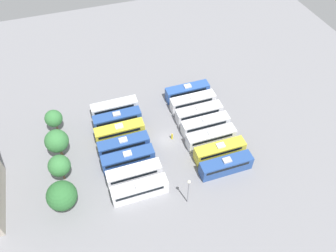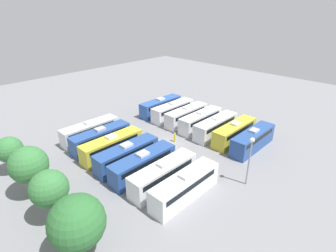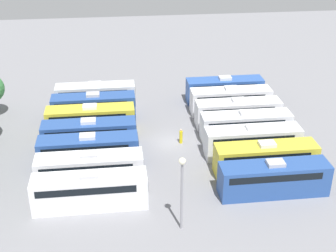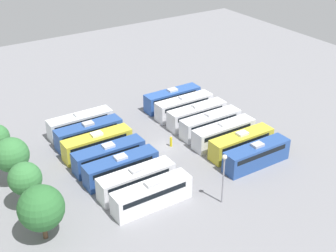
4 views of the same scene
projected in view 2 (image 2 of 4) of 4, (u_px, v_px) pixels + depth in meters
name	position (u px, v px, depth m)	size (l,w,h in m)	color
ground_plane	(169.00, 144.00, 44.73)	(120.63, 120.63, 0.00)	gray
bus_0	(253.00, 139.00, 42.57)	(2.60, 10.22, 3.45)	#284C93
bus_1	(234.00, 132.00, 45.07)	(2.60, 10.22, 3.45)	gold
bus_2	(216.00, 126.00, 47.23)	(2.60, 10.22, 3.45)	silver
bus_3	(201.00, 120.00, 49.69)	(2.60, 10.22, 3.45)	silver
bus_4	(186.00, 115.00, 51.94)	(2.60, 10.22, 3.45)	silver
bus_5	(173.00, 110.00, 54.31)	(2.60, 10.22, 3.45)	white
bus_6	(161.00, 106.00, 56.64)	(2.60, 10.22, 3.45)	#2D56A8
bus_7	(185.00, 186.00, 31.58)	(2.60, 10.22, 3.45)	white
bus_8	(163.00, 174.00, 33.78)	(2.60, 10.22, 3.45)	white
bus_9	(143.00, 164.00, 35.97)	(2.60, 10.22, 3.45)	#284C93
bus_10	(127.00, 155.00, 38.20)	(2.60, 10.22, 3.45)	#284C93
bus_11	(112.00, 146.00, 40.64)	(2.60, 10.22, 3.45)	gold
bus_12	(101.00, 138.00, 43.07)	(2.60, 10.22, 3.45)	#284C93
bus_13	(90.00, 131.00, 45.45)	(2.60, 10.22, 3.45)	silver
worker_person	(175.00, 137.00, 45.10)	(0.36, 0.36, 1.76)	gold
light_pole	(250.00, 153.00, 32.71)	(0.60, 0.60, 6.87)	gray
tree_0	(77.00, 222.00, 23.12)	(5.14, 5.14, 6.69)	brown
tree_1	(49.00, 189.00, 27.19)	(4.03, 4.03, 6.24)	brown
tree_2	(29.00, 165.00, 30.91)	(4.53, 4.53, 6.67)	brown
tree_3	(9.00, 150.00, 35.54)	(3.60, 3.60, 5.51)	brown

